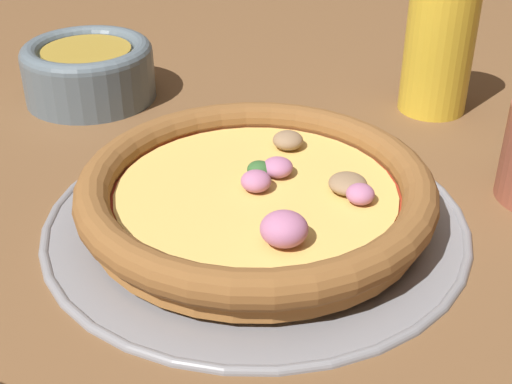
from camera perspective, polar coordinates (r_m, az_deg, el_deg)
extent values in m
plane|color=brown|center=(0.54, 0.00, -2.34)|extent=(3.00, 3.00, 0.00)
cylinder|color=gray|center=(0.54, 0.00, -2.18)|extent=(0.31, 0.31, 0.00)
torus|color=gray|center=(0.54, 0.00, -2.02)|extent=(0.32, 0.32, 0.01)
cylinder|color=#A86B33|center=(0.53, 0.00, -0.96)|extent=(0.25, 0.25, 0.02)
torus|color=brown|center=(0.52, 0.00, 0.41)|extent=(0.27, 0.27, 0.03)
cylinder|color=#A32D19|center=(0.53, 0.00, -0.13)|extent=(0.22, 0.22, 0.00)
cylinder|color=#E5B75B|center=(0.53, 0.00, 0.08)|extent=(0.21, 0.21, 0.00)
ellipsoid|color=#8E7051|center=(0.58, 2.57, 4.16)|extent=(0.03, 0.03, 0.01)
ellipsoid|color=#33602D|center=(0.54, 0.64, 1.80)|extent=(0.03, 0.03, 0.01)
ellipsoid|color=#B26B93|center=(0.51, 8.35, -0.16)|extent=(0.02, 0.02, 0.01)
ellipsoid|color=#8E7051|center=(0.53, 7.35, 0.67)|extent=(0.04, 0.04, 0.01)
ellipsoid|color=#B26B93|center=(0.46, 2.26, -2.96)|extent=(0.03, 0.03, 0.02)
ellipsoid|color=#B26B93|center=(0.54, 1.75, 2.00)|extent=(0.03, 0.03, 0.01)
ellipsoid|color=#B26B93|center=(0.52, 0.40, 0.62)|extent=(0.03, 0.03, 0.02)
cylinder|color=slate|center=(0.75, -13.18, 9.05)|extent=(0.13, 0.13, 0.05)
torus|color=slate|center=(0.74, -13.41, 10.78)|extent=(0.13, 0.13, 0.02)
cylinder|color=olive|center=(0.74, -13.43, 10.93)|extent=(0.09, 0.09, 0.00)
cylinder|color=gold|center=(0.72, 14.40, 10.93)|extent=(0.07, 0.07, 0.12)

